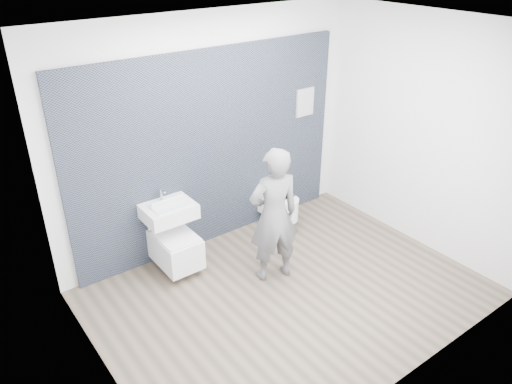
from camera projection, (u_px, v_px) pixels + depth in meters
ground at (289, 293)px, 5.45m from camera, size 4.00×4.00×0.00m
room_shell at (294, 145)px, 4.65m from camera, size 4.00×4.00×4.00m
tile_wall at (216, 235)px, 6.50m from camera, size 3.60×0.06×2.40m
washbasin at (169, 211)px, 5.59m from camera, size 0.57×0.43×0.43m
toilet_square at (176, 247)px, 5.73m from camera, size 0.42×0.61×0.80m
toilet_rounded at (281, 206)px, 6.57m from camera, size 0.33×0.56×0.31m
info_placard at (300, 205)px, 7.22m from camera, size 0.27×0.03×0.37m
visitor at (274, 216)px, 5.38m from camera, size 0.65×0.50×1.58m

